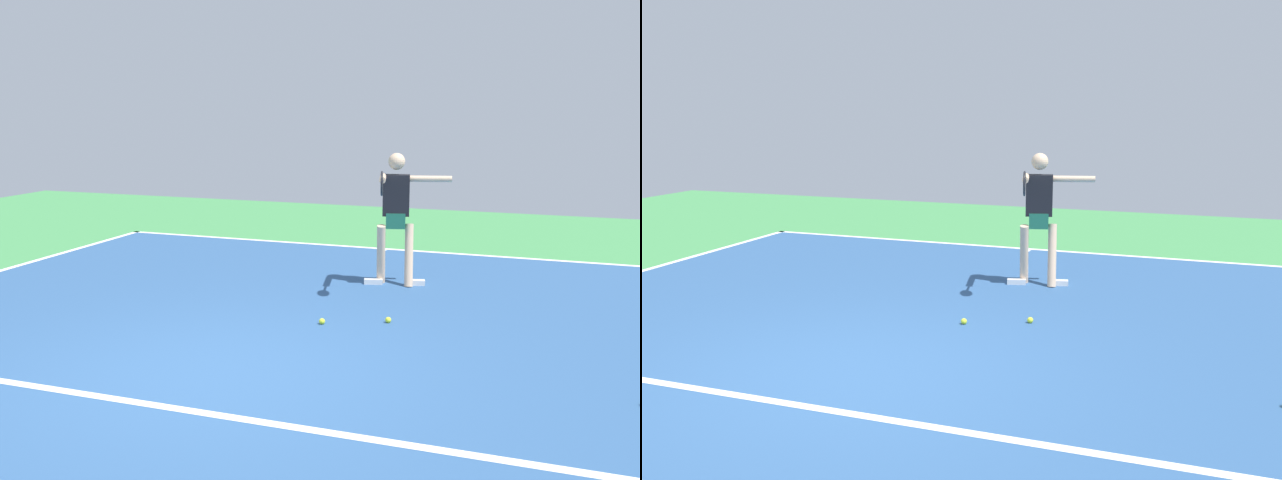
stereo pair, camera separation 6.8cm
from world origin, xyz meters
TOP-DOWN VIEW (x-y plane):
  - ground_plane at (0.00, 0.00)m, footprint 21.51×21.51m
  - court_surface at (0.00, 0.00)m, footprint 9.55×12.12m
  - court_line_baseline_near at (0.00, -6.01)m, footprint 9.55×0.10m
  - court_line_service at (0.00, 0.74)m, footprint 7.17×0.10m
  - court_line_centre_mark at (0.00, -5.81)m, footprint 0.10×0.30m
  - tennis_player at (-0.75, -3.69)m, footprint 1.09×1.25m
  - tennis_ball_near_player at (-0.43, -1.75)m, footprint 0.07×0.07m
  - tennis_ball_by_sideline at (-1.09, -2.04)m, footprint 0.07×0.07m

SIDE VIEW (x-z plane):
  - ground_plane at x=0.00m, z-range 0.00..0.00m
  - court_surface at x=0.00m, z-range 0.00..0.00m
  - court_line_baseline_near at x=0.00m, z-range 0.00..0.01m
  - court_line_service at x=0.00m, z-range 0.00..0.01m
  - court_line_centre_mark at x=0.00m, z-range 0.00..0.01m
  - tennis_ball_near_player at x=-0.43m, z-range 0.00..0.07m
  - tennis_ball_by_sideline at x=-1.09m, z-range 0.00..0.07m
  - tennis_player at x=-0.75m, z-range 0.12..1.86m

